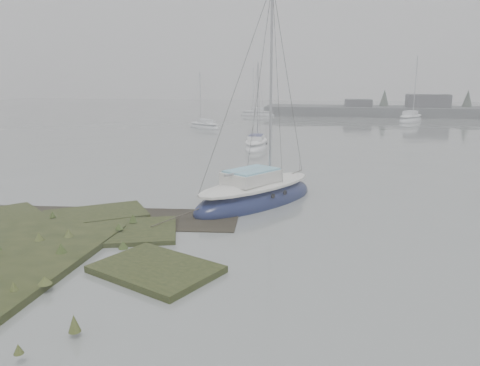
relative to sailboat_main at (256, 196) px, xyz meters
name	(u,v)px	position (x,y,z in m)	size (l,w,h in m)	color
ground	(267,140)	(-2.26, 22.13, -0.33)	(160.00, 160.00, 0.00)	slate
far_shoreline	(475,111)	(24.59, 54.02, 0.52)	(60.00, 8.00, 4.15)	#4C4F51
sailboat_main	(256,196)	(0.00, 0.00, 0.00)	(6.14, 7.57, 10.51)	#13193D
sailboat_white	(256,146)	(-2.51, 17.01, -0.09)	(1.81, 5.32, 7.48)	white
sailboat_far_a	(204,127)	(-10.69, 31.39, -0.11)	(4.87, 4.15, 6.86)	#ACB1B7
sailboat_far_b	(411,119)	(14.08, 44.64, -0.04)	(4.83, 6.77, 9.18)	silver
sailboat_far_c	(257,114)	(-7.35, 50.67, -0.08)	(5.77, 2.94, 7.78)	#B1B5BB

